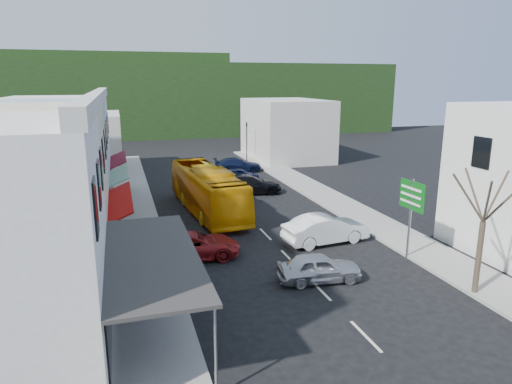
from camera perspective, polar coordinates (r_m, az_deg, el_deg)
name	(u,v)px	position (r m, az deg, el deg)	size (l,w,h in m)	color
ground	(289,258)	(24.58, 4.09, -8.20)	(120.00, 120.00, 0.00)	black
sidewalk_left	(135,216)	(32.56, -14.85, -2.94)	(3.00, 52.00, 0.15)	gray
sidewalk_right	(333,200)	(36.16, 9.59, -1.01)	(3.00, 52.00, 0.15)	gray
shopfront_row	(39,180)	(27.10, -25.52, 1.39)	(8.25, 30.00, 8.00)	silver
distant_block_left	(79,144)	(48.79, -21.20, 5.57)	(8.00, 10.00, 6.00)	#B7B2A8
distant_block_right	(286,129)	(55.04, 3.77, 7.82)	(8.00, 12.00, 7.00)	#B7B2A8
hillside	(154,94)	(86.65, -12.60, 11.83)	(80.00, 26.00, 14.00)	black
bus	(207,191)	(32.56, -6.10, 0.14)	(2.50, 11.60, 3.10)	#F0A108
car_silver	(319,267)	(21.77, 7.89, -9.29)	(1.80, 4.40, 1.40)	silver
car_white	(326,231)	(26.77, 8.68, -4.86)	(1.80, 4.40, 1.40)	silver
car_red	(194,245)	(24.49, -7.81, -6.62)	(1.90, 4.60, 1.40)	maroon
car_black_near	(249,186)	(37.82, -0.90, 0.82)	(1.84, 4.50, 1.40)	black
car_navy_mid	(239,174)	(42.41, -2.11, 2.23)	(1.80, 4.40, 1.40)	black
car_navy_far	(238,165)	(47.19, -2.30, 3.41)	(1.84, 4.50, 1.40)	black
pedestrian_left	(157,241)	(24.53, -12.31, -6.04)	(0.60, 0.40, 1.70)	black
direction_sign	(410,219)	(25.09, 18.68, -3.26)	(0.28, 1.94, 4.29)	#095C14
street_tree	(483,222)	(21.58, 26.52, -3.35)	(2.12, 2.12, 6.73)	#382C1F
traffic_signal	(247,142)	(52.48, -1.17, 6.26)	(0.73, 1.03, 4.64)	black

